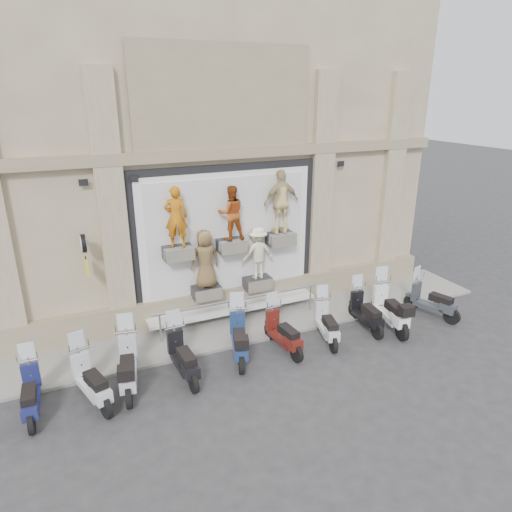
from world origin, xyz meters
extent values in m
plane|color=#2D2D2F|center=(0.00, 0.00, 0.00)|extent=(90.00, 90.00, 0.00)
cube|color=gray|center=(0.00, 2.10, 0.04)|extent=(16.00, 2.20, 0.08)
cube|color=black|center=(0.00, 2.96, 2.40)|extent=(5.60, 0.10, 4.30)
cube|color=white|center=(0.00, 2.90, 2.40)|extent=(5.10, 0.06, 3.90)
cube|color=white|center=(0.00, 2.86, 2.40)|extent=(4.70, 0.04, 3.60)
cube|color=white|center=(0.00, 2.55, 0.42)|extent=(5.10, 0.75, 0.10)
cube|color=#28282B|center=(-1.55, 2.59, 2.33)|extent=(0.80, 0.50, 0.35)
imported|color=orange|center=(-1.55, 2.59, 3.32)|extent=(0.69, 0.55, 1.64)
cube|color=#28282B|center=(0.00, 2.59, 2.33)|extent=(0.80, 0.50, 0.35)
imported|color=#904115|center=(0.00, 2.59, 3.26)|extent=(0.81, 0.67, 1.53)
cube|color=#28282B|center=(1.55, 2.59, 2.33)|extent=(0.80, 0.50, 0.35)
imported|color=#DCC589|center=(1.55, 2.59, 3.43)|extent=(1.09, 0.46, 1.86)
cube|color=#28282B|center=(-0.80, 2.59, 1.02)|extent=(0.80, 0.50, 0.35)
imported|color=brown|center=(-0.80, 2.59, 2.03)|extent=(0.83, 0.56, 1.66)
cube|color=#28282B|center=(0.80, 2.59, 1.02)|extent=(0.80, 0.50, 0.35)
imported|color=#FFF2C8|center=(0.80, 2.59, 1.98)|extent=(1.01, 0.59, 1.56)
cube|color=black|center=(-3.90, 2.72, 2.95)|extent=(0.06, 0.56, 0.06)
cylinder|color=black|center=(-3.90, 2.45, 2.95)|extent=(0.10, 0.46, 0.46)
cube|color=yellow|center=(-3.90, 2.45, 2.35)|extent=(0.04, 0.50, 0.38)
camera|label=1|loc=(-4.36, -8.85, 6.43)|focal=32.00mm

